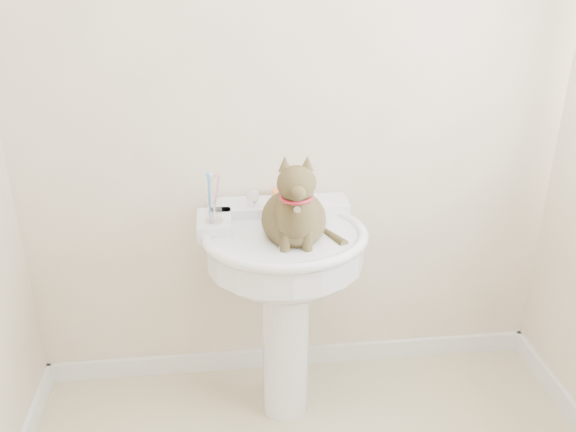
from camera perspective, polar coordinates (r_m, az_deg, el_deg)
name	(u,v)px	position (r m, az deg, el deg)	size (l,w,h in m)	color
wall_back	(294,99)	(2.37, 0.56, 10.93)	(2.20, 0.00, 2.50)	beige
baseboard_back	(293,356)	(2.90, 0.48, -12.97)	(2.20, 0.02, 0.09)	white
pedestal_sink	(284,268)	(2.30, -0.35, -4.86)	(0.63, 0.61, 0.86)	white
faucet	(281,196)	(2.34, -0.70, 1.85)	(0.28, 0.12, 0.14)	silver
soap_bar	(285,194)	(2.44, -0.28, 2.09)	(0.09, 0.06, 0.03)	orange
toothbrush_cup	(213,210)	(2.23, -7.00, 0.59)	(0.07, 0.07, 0.19)	silver
cat	(295,214)	(2.15, 0.66, 0.17)	(0.26, 0.32, 0.47)	brown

